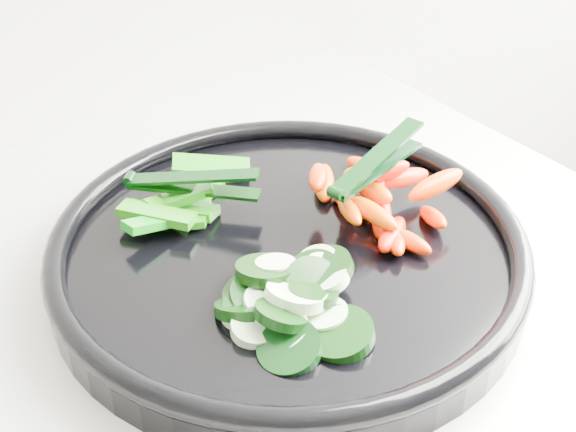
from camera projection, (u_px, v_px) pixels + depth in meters
veggie_tray at (288, 252)px, 0.63m from camera, size 0.41×0.41×0.04m
cucumber_pile at (285, 302)px, 0.56m from camera, size 0.12×0.14×0.04m
carrot_pile at (376, 198)px, 0.65m from camera, size 0.12×0.15×0.05m
pepper_pile at (179, 202)px, 0.66m from camera, size 0.14×0.09×0.04m
tong_carrot at (375, 164)px, 0.63m from camera, size 0.11×0.04×0.02m
tong_pepper at (189, 183)px, 0.65m from camera, size 0.09×0.09×0.02m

